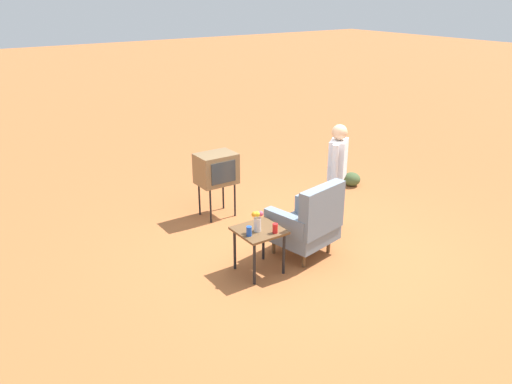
# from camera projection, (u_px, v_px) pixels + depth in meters

# --- Properties ---
(ground_plane) EXTENTS (60.00, 60.00, 0.00)m
(ground_plane) POSITION_uv_depth(u_px,v_px,m) (307.00, 249.00, 7.14)
(ground_plane) COLOR #AD6033
(armchair) EXTENTS (0.90, 0.92, 1.06)m
(armchair) POSITION_uv_depth(u_px,v_px,m) (308.00, 222.00, 6.80)
(armchair) COLOR brown
(armchair) RESTS_ON ground
(side_table) EXTENTS (0.56, 0.56, 0.59)m
(side_table) POSITION_uv_depth(u_px,v_px,m) (259.00, 236.00, 6.41)
(side_table) COLOR black
(side_table) RESTS_ON ground
(tv_on_stand) EXTENTS (0.60, 0.45, 1.03)m
(tv_on_stand) POSITION_uv_depth(u_px,v_px,m) (216.00, 169.00, 7.92)
(tv_on_stand) COLOR black
(tv_on_stand) RESTS_ON ground
(person_standing) EXTENTS (0.47, 0.39, 1.64)m
(person_standing) POSITION_uv_depth(u_px,v_px,m) (337.00, 172.00, 7.31)
(person_standing) COLOR #2D3347
(person_standing) RESTS_ON ground
(soda_can_blue) EXTENTS (0.07, 0.07, 0.12)m
(soda_can_blue) POSITION_uv_depth(u_px,v_px,m) (249.00, 231.00, 6.19)
(soda_can_blue) COLOR blue
(soda_can_blue) RESTS_ON side_table
(soda_can_red) EXTENTS (0.07, 0.07, 0.12)m
(soda_can_red) POSITION_uv_depth(u_px,v_px,m) (275.00, 228.00, 6.27)
(soda_can_red) COLOR red
(soda_can_red) RESTS_ON side_table
(flower_vase) EXTENTS (0.15, 0.10, 0.27)m
(flower_vase) POSITION_uv_depth(u_px,v_px,m) (257.00, 220.00, 6.28)
(flower_vase) COLOR silver
(flower_vase) RESTS_ON side_table
(shrub_near) EXTENTS (0.32, 0.32, 0.25)m
(shrub_near) POSITION_uv_depth(u_px,v_px,m) (352.00, 179.00, 9.41)
(shrub_near) COLOR #475B33
(shrub_near) RESTS_ON ground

